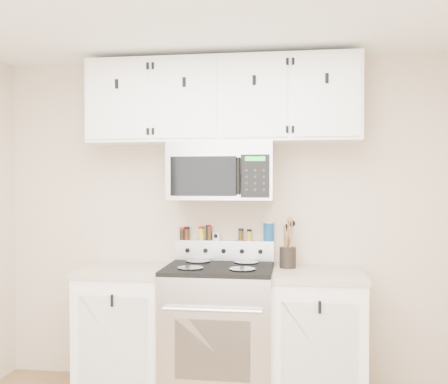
# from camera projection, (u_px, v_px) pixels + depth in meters

# --- Properties ---
(back_wall) EXTENTS (3.50, 0.01, 2.50)m
(back_wall) POSITION_uv_depth(u_px,v_px,m) (225.00, 221.00, 3.87)
(back_wall) COLOR #C7B295
(back_wall) RESTS_ON floor
(range) EXTENTS (0.76, 0.65, 1.10)m
(range) POSITION_uv_depth(u_px,v_px,m) (219.00, 330.00, 3.57)
(range) COLOR #B7B7BA
(range) RESTS_ON floor
(base_cabinet_left) EXTENTS (0.64, 0.62, 0.92)m
(base_cabinet_left) POSITION_uv_depth(u_px,v_px,m) (127.00, 329.00, 3.68)
(base_cabinet_left) COLOR white
(base_cabinet_left) RESTS_ON floor
(base_cabinet_right) EXTENTS (0.64, 0.62, 0.92)m
(base_cabinet_right) POSITION_uv_depth(u_px,v_px,m) (317.00, 337.00, 3.50)
(base_cabinet_right) COLOR white
(base_cabinet_right) RESTS_ON floor
(microwave) EXTENTS (0.76, 0.44, 0.42)m
(microwave) POSITION_uv_depth(u_px,v_px,m) (222.00, 171.00, 3.68)
(microwave) COLOR #9E9EA3
(microwave) RESTS_ON back_wall
(upper_cabinets) EXTENTS (2.00, 0.35, 0.62)m
(upper_cabinets) POSITION_uv_depth(u_px,v_px,m) (222.00, 101.00, 3.69)
(upper_cabinets) COLOR white
(upper_cabinets) RESTS_ON back_wall
(utensil_crock) EXTENTS (0.12, 0.12, 0.35)m
(utensil_crock) POSITION_uv_depth(u_px,v_px,m) (288.00, 256.00, 3.65)
(utensil_crock) COLOR black
(utensil_crock) RESTS_ON base_cabinet_right
(kitchen_timer) EXTENTS (0.06, 0.05, 0.06)m
(kitchen_timer) POSITION_uv_depth(u_px,v_px,m) (216.00, 236.00, 3.85)
(kitchen_timer) COLOR silver
(kitchen_timer) RESTS_ON range
(salt_canister) EXTENTS (0.08, 0.08, 0.15)m
(salt_canister) POSITION_uv_depth(u_px,v_px,m) (269.00, 231.00, 3.79)
(salt_canister) COLOR navy
(salt_canister) RESTS_ON range
(spice_jar_0) EXTENTS (0.04, 0.04, 0.10)m
(spice_jar_0) POSITION_uv_depth(u_px,v_px,m) (182.00, 233.00, 3.88)
(spice_jar_0) COLOR black
(spice_jar_0) RESTS_ON range
(spice_jar_1) EXTENTS (0.04, 0.04, 0.10)m
(spice_jar_1) POSITION_uv_depth(u_px,v_px,m) (187.00, 233.00, 3.88)
(spice_jar_1) COLOR #462010
(spice_jar_1) RESTS_ON range
(spice_jar_2) EXTENTS (0.04, 0.04, 0.10)m
(spice_jar_2) POSITION_uv_depth(u_px,v_px,m) (201.00, 233.00, 3.86)
(spice_jar_2) COLOR yellow
(spice_jar_2) RESTS_ON range
(spice_jar_3) EXTENTS (0.04, 0.04, 0.12)m
(spice_jar_3) POSITION_uv_depth(u_px,v_px,m) (208.00, 233.00, 3.85)
(spice_jar_3) COLOR black
(spice_jar_3) RESTS_ON range
(spice_jar_4) EXTENTS (0.04, 0.04, 0.11)m
(spice_jar_4) POSITION_uv_depth(u_px,v_px,m) (209.00, 233.00, 3.85)
(spice_jar_4) COLOR #432C10
(spice_jar_4) RESTS_ON range
(spice_jar_5) EXTENTS (0.04, 0.04, 0.09)m
(spice_jar_5) POSITION_uv_depth(u_px,v_px,m) (241.00, 234.00, 3.82)
(spice_jar_5) COLOR #443010
(spice_jar_5) RESTS_ON range
(spice_jar_6) EXTENTS (0.04, 0.04, 0.09)m
(spice_jar_6) POSITION_uv_depth(u_px,v_px,m) (249.00, 235.00, 3.81)
(spice_jar_6) COLOR gold
(spice_jar_6) RESTS_ON range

